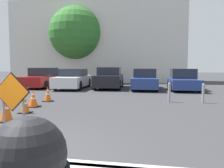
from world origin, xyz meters
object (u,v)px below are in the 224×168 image
object	(u,v)px
parked_car_second	(74,79)
traffic_cone_third	(33,99)
traffic_cone_nearest	(6,108)
parked_car_fourth	(145,80)
parked_car_fifth	(183,80)
traffic_cone_second	(25,103)
traffic_cone_fourth	(48,94)
parked_car_nearest	(43,78)
road_closed_sign	(12,98)
parked_car_third	(109,78)
bollard_nearest	(169,92)
bollard_second	(203,93)

from	to	relation	value
parked_car_second	traffic_cone_third	bearing A→B (deg)	93.71
traffic_cone_nearest	parked_car_second	bearing A→B (deg)	98.09
parked_car_fourth	parked_car_fifth	bearing A→B (deg)	-177.62
traffic_cone_second	traffic_cone_fourth	distance (m)	2.54
parked_car_nearest	parked_car_fourth	distance (m)	7.82
road_closed_sign	traffic_cone_nearest	distance (m)	1.09
traffic_cone_second	traffic_cone_third	xyz separation A→B (m)	(-0.33, 1.12, -0.01)
parked_car_third	parked_car_fifth	bearing A→B (deg)	174.81
traffic_cone_fourth	parked_car_third	distance (m)	6.74
traffic_cone_nearest	traffic_cone_fourth	world-z (taller)	traffic_cone_nearest
traffic_cone_nearest	parked_car_fifth	xyz separation A→B (m)	(6.45, 10.02, 0.27)
road_closed_sign	traffic_cone_third	distance (m)	3.23
traffic_cone_second	parked_car_fourth	bearing A→B (deg)	65.75
traffic_cone_nearest	parked_car_nearest	world-z (taller)	parked_car_nearest
parked_car_nearest	parked_car_fifth	distance (m)	10.43
traffic_cone_second	parked_car_nearest	size ratio (longest dim) A/B	0.15
road_closed_sign	parked_car_fifth	distance (m)	12.17
parked_car_fifth	bollard_nearest	distance (m)	5.81
traffic_cone_nearest	parked_car_second	distance (m)	9.79
road_closed_sign	bollard_second	distance (m)	7.73
parked_car_second	parked_car_fifth	size ratio (longest dim) A/B	1.06
traffic_cone_second	parked_car_second	bearing A→B (deg)	98.54
traffic_cone_nearest	parked_car_fifth	distance (m)	11.92
traffic_cone_third	bollard_nearest	distance (m)	5.87
bollard_second	traffic_cone_fourth	bearing A→B (deg)	-174.09
traffic_cone_nearest	traffic_cone_third	distance (m)	2.31
traffic_cone_nearest	bollard_nearest	bearing A→B (deg)	40.94
parked_car_fifth	parked_car_second	bearing A→B (deg)	2.73
bollard_nearest	parked_car_second	bearing A→B (deg)	140.45
traffic_cone_nearest	traffic_cone_fourth	xyz separation A→B (m)	(-0.47, 3.66, -0.06)
traffic_cone_nearest	traffic_cone_third	bearing A→B (deg)	100.53
traffic_cone_second	parked_car_fourth	world-z (taller)	parked_car_fourth
parked_car_second	parked_car_fifth	bearing A→B (deg)	178.81
parked_car_nearest	parked_car_second	xyz separation A→B (m)	(2.61, -0.42, -0.01)
parked_car_fifth	traffic_cone_second	bearing A→B (deg)	53.89
traffic_cone_third	parked_car_third	size ratio (longest dim) A/B	0.16
parked_car_second	parked_car_fourth	xyz separation A→B (m)	(5.22, 0.19, -0.00)
traffic_cone_nearest	bollard_second	size ratio (longest dim) A/B	0.93
road_closed_sign	traffic_cone_third	bearing A→B (deg)	110.63
parked_car_third	bollard_second	distance (m)	7.83
parked_car_fourth	bollard_nearest	bearing A→B (deg)	101.71
parked_car_fourth	traffic_cone_fourth	bearing A→B (deg)	54.55
traffic_cone_third	parked_car_fourth	xyz separation A→B (m)	(4.26, 7.61, 0.34)
parked_car_fourth	traffic_cone_third	bearing A→B (deg)	60.02
traffic_cone_third	parked_car_third	world-z (taller)	parked_car_third
parked_car_third	bollard_nearest	world-z (taller)	parked_car_third
traffic_cone_fourth	parked_car_nearest	size ratio (longest dim) A/B	0.15
traffic_cone_second	traffic_cone_third	world-z (taller)	traffic_cone_second
road_closed_sign	parked_car_second	size ratio (longest dim) A/B	0.31
traffic_cone_fourth	bollard_nearest	size ratio (longest dim) A/B	0.78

